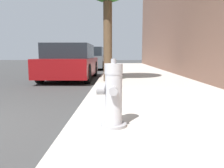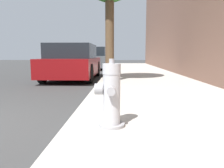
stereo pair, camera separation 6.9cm
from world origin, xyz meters
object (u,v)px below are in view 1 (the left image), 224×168
parked_car_far (98,58)px  fire_hydrant (113,96)px  parked_car_near (71,62)px  parked_car_mid (91,59)px

parked_car_far → fire_hydrant: bearing=-85.0°
fire_hydrant → parked_car_far: (-1.68, 19.08, 0.18)m
parked_car_near → parked_car_far: bearing=89.5°
fire_hydrant → parked_car_mid: bearing=97.7°
parked_car_mid → parked_car_far: 6.41m
fire_hydrant → parked_car_mid: 12.78m
parked_car_near → parked_car_far: size_ratio=0.98×
parked_car_mid → parked_car_far: bearing=89.8°
parked_car_near → parked_car_mid: bearing=89.2°
parked_car_near → parked_car_mid: (0.09, 6.38, 0.03)m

